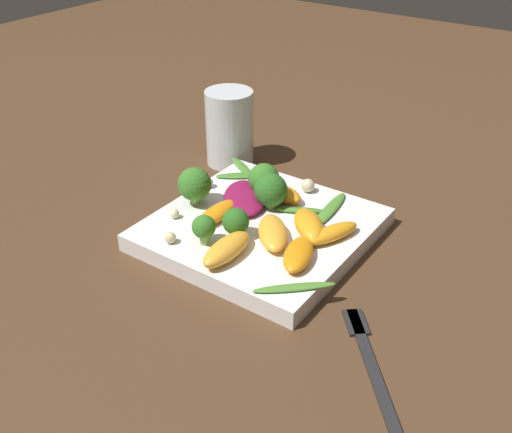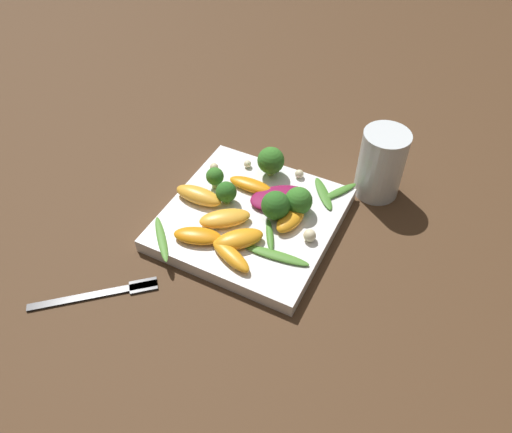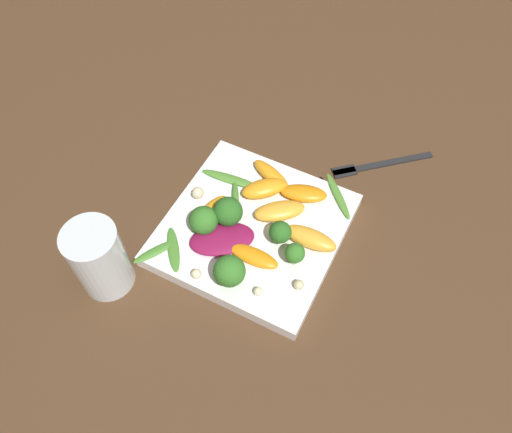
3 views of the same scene
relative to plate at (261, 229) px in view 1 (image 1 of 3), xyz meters
name	(u,v)px [view 1 (image 1 of 3)]	position (x,y,z in m)	size (l,w,h in m)	color
ground_plane	(261,237)	(0.00, 0.00, -0.01)	(2.40, 2.40, 0.00)	#4C331E
plate	(261,229)	(0.00, 0.00, 0.00)	(0.25, 0.25, 0.02)	white
drinking_glass	(230,128)	(0.16, -0.15, 0.05)	(0.07, 0.07, 0.11)	white
fork	(368,354)	(-0.20, 0.11, -0.01)	(0.12, 0.14, 0.01)	#262628
radicchio_leaf_0	(245,198)	(0.04, -0.03, 0.02)	(0.10, 0.11, 0.01)	maroon
orange_segment_0	(227,249)	(-0.01, 0.08, 0.02)	(0.03, 0.08, 0.02)	#FCAD33
orange_segment_1	(217,213)	(0.05, 0.03, 0.02)	(0.03, 0.07, 0.01)	orange
orange_segment_2	(309,225)	(-0.06, -0.01, 0.02)	(0.07, 0.07, 0.02)	orange
orange_segment_3	(332,233)	(-0.09, -0.02, 0.02)	(0.05, 0.08, 0.02)	orange
orange_segment_4	(298,254)	(-0.08, 0.04, 0.02)	(0.05, 0.08, 0.02)	orange
orange_segment_5	(284,194)	(0.01, -0.06, 0.02)	(0.06, 0.04, 0.02)	orange
orange_segment_6	(273,233)	(-0.03, 0.03, 0.02)	(0.07, 0.08, 0.02)	#FCAD33
broccoli_floret_0	(204,228)	(0.03, 0.08, 0.03)	(0.03, 0.03, 0.04)	#84AD5B
broccoli_floret_1	(271,190)	(0.01, -0.04, 0.04)	(0.04, 0.04, 0.05)	#7A9E51
broccoli_floret_2	(236,222)	(0.01, 0.05, 0.03)	(0.03, 0.03, 0.04)	#7A9E51
broccoli_floret_3	(264,179)	(0.04, -0.06, 0.03)	(0.04, 0.04, 0.04)	#84AD5B
broccoli_floret_4	(195,184)	(0.09, 0.01, 0.04)	(0.04, 0.04, 0.05)	#84AD5B
arugula_sprig_0	(330,210)	(-0.06, -0.07, 0.01)	(0.03, 0.10, 0.01)	#518E33
arugula_sprig_1	(242,167)	(0.10, -0.10, 0.01)	(0.07, 0.05, 0.01)	#47842D
arugula_sprig_2	(301,210)	(-0.03, -0.05, 0.01)	(0.06, 0.04, 0.01)	#47842D
arugula_sprig_3	(242,175)	(0.09, -0.08, 0.01)	(0.07, 0.06, 0.00)	#47842D
arugula_sprig_4	(294,287)	(-0.10, 0.09, 0.01)	(0.07, 0.07, 0.00)	#518E33
macadamia_nut_0	(280,244)	(-0.05, 0.04, 0.02)	(0.01, 0.01, 0.01)	beige
macadamia_nut_1	(174,214)	(0.09, 0.06, 0.02)	(0.01, 0.01, 0.01)	beige
macadamia_nut_2	(208,183)	(0.11, -0.03, 0.02)	(0.01, 0.01, 0.01)	beige
macadamia_nut_3	(308,186)	(-0.01, -0.10, 0.02)	(0.02, 0.02, 0.02)	beige
macadamia_nut_4	(170,238)	(0.06, 0.10, 0.02)	(0.01, 0.01, 0.01)	beige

